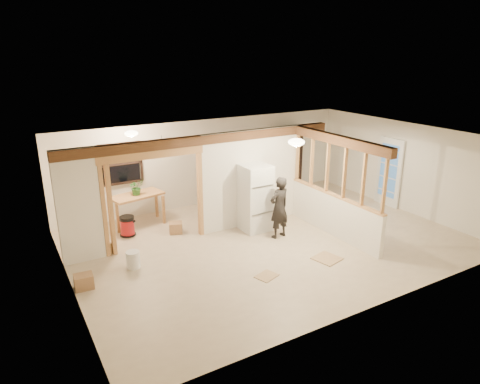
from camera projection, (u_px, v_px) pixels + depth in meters
floor at (270, 241)px, 10.30m from camera, size 9.00×6.50×0.01m
ceiling at (272, 139)px, 9.51m from camera, size 9.00×6.50×0.01m
wall_back at (209, 162)px, 12.58m from camera, size 9.00×0.01×2.50m
wall_front at (378, 244)px, 7.24m from camera, size 9.00×0.01×2.50m
wall_left at (65, 231)px, 7.77m from camera, size 0.01×6.50×2.50m
wall_right at (403, 167)px, 12.05m from camera, size 0.01×6.50×2.50m
partition_left_stub at (79, 207)px, 8.97m from camera, size 0.90×0.12×2.50m
partition_center at (251, 178)px, 10.99m from camera, size 2.80×0.12×2.50m
doorway_frame at (154, 200)px, 9.80m from camera, size 2.46×0.14×2.20m
header_beam_back at (208, 139)px, 10.06m from camera, size 7.00×0.18×0.22m
header_beam_right at (338, 140)px, 9.99m from camera, size 0.18×3.30×0.22m
pony_wall at (333, 215)px, 10.58m from camera, size 0.12×3.20×1.00m
stud_partition at (336, 170)px, 10.21m from camera, size 0.14×3.20×1.32m
window_back at (121, 164)px, 11.18m from camera, size 1.12×0.10×1.10m
french_door at (389, 172)px, 12.42m from camera, size 0.12×0.86×2.00m
ceiling_dome_main at (296, 142)px, 9.25m from camera, size 0.36×0.36×0.16m
ceiling_dome_util at (131, 133)px, 10.22m from camera, size 0.32×0.32×0.14m
hanging_bulb at (162, 149)px, 9.98m from camera, size 0.07×0.07×0.07m
refrigerator at (255, 198)px, 10.73m from camera, size 0.70×0.68×1.70m
woman at (279, 207)px, 10.30m from camera, size 0.62×0.46×1.54m
work_table at (138, 209)px, 11.17m from camera, size 1.43×0.92×0.83m
potted_plant at (136, 187)px, 10.96m from camera, size 0.43×0.39×0.41m
shop_vac at (127, 226)px, 10.54m from camera, size 0.45×0.45×0.51m
bookshelf at (286, 160)px, 13.71m from camera, size 1.02×0.34×2.05m
bucket at (133, 260)px, 8.99m from camera, size 0.38×0.38×0.37m
box_util_a at (176, 228)px, 10.73m from camera, size 0.40×0.37×0.28m
box_util_b at (104, 248)px, 9.65m from camera, size 0.29×0.29×0.26m
box_front at (84, 282)px, 8.22m from camera, size 0.37×0.31×0.28m
floor_panel_near at (327, 258)px, 9.42m from camera, size 0.64×0.64×0.02m
floor_panel_far at (267, 276)px, 8.69m from camera, size 0.52×0.47×0.01m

